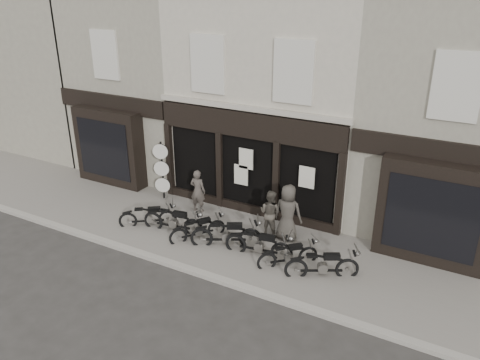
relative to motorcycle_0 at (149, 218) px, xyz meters
The scene contains 18 objects.
ground_plane 2.60m from the motorcycle_0, ahead, with size 90.00×90.00×0.00m, color #2D2B28.
pavement 2.63m from the motorcycle_0, 12.66° to the left, with size 30.00×4.20×0.12m, color slate.
kerb 3.01m from the motorcycle_0, 31.79° to the right, with size 30.00×0.25×0.13m, color gray.
central_building 7.19m from the motorcycle_0, 65.63° to the left, with size 7.30×6.22×8.34m.
neighbour_left 7.67m from the motorcycle_0, 124.34° to the left, with size 5.60×6.73×8.34m.
neighbour_right 11.11m from the motorcycle_0, 32.04° to the left, with size 5.60×6.73×8.34m.
filler_left 13.74m from the motorcycle_0, 154.62° to the left, with size 11.00×6.00×8.20m, color gray.
motorcycle_0 is the anchor object (origin of this frame).
motorcycle_1 1.04m from the motorcycle_0, ahead, with size 2.21×0.71×1.07m.
motorcycle_2 2.04m from the motorcycle_0, ahead, with size 1.35×1.73×0.95m.
motorcycle_3 3.11m from the motorcycle_0, ahead, with size 2.11×1.37×1.10m.
motorcycle_4 4.29m from the motorcycle_0, ahead, with size 2.19×0.68×1.05m.
motorcycle_5 5.30m from the motorcycle_0, ahead, with size 1.53×1.51×0.93m.
motorcycle_6 6.41m from the motorcycle_0, ahead, with size 1.97×1.32×1.04m.
man_left 2.07m from the motorcycle_0, 62.41° to the left, with size 0.59×0.39×1.63m, color #47403A.
man_centre 4.30m from the motorcycle_0, 20.04° to the left, with size 0.78×0.60×1.59m, color #49433B.
man_right 4.91m from the motorcycle_0, 17.39° to the left, with size 0.94×0.61×1.92m, color #3D3833.
advert_sign_post 2.36m from the motorcycle_0, 113.77° to the left, with size 0.57×0.38×2.46m.
Camera 1 is at (7.28, -10.90, 7.95)m, focal length 35.00 mm.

